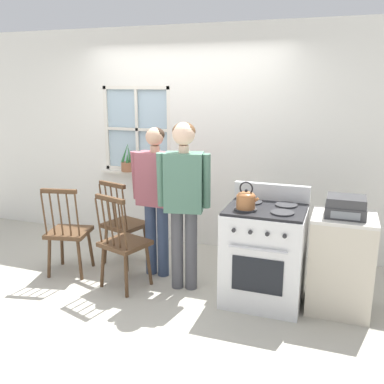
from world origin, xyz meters
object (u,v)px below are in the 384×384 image
at_px(chair_near_wall, 68,233).
at_px(kettle, 246,199).
at_px(side_counter, 341,263).
at_px(person_elderly_left, 156,189).
at_px(potted_plant, 127,164).
at_px(chair_center_cluster, 123,244).
at_px(chair_by_window, 124,225).
at_px(stove, 264,254).
at_px(person_teen_center, 184,190).
at_px(stereo, 346,207).

xyz_separation_m(chair_near_wall, kettle, (1.94, -0.03, 0.56)).
bearing_deg(side_counter, person_elderly_left, 176.23).
xyz_separation_m(potted_plant, side_counter, (2.70, -1.07, -0.56)).
xyz_separation_m(chair_near_wall, chair_center_cluster, (0.72, -0.09, 0.00)).
bearing_deg(chair_by_window, side_counter, -168.89).
relative_size(chair_by_window, side_counter, 1.10).
bearing_deg(kettle, chair_by_window, 162.88).
relative_size(chair_by_window, kettle, 4.00).
height_order(person_elderly_left, side_counter, person_elderly_left).
bearing_deg(stove, potted_plant, 150.65).
xyz_separation_m(person_teen_center, stereo, (1.48, 0.06, -0.04)).
distance_m(person_elderly_left, kettle, 1.08).
bearing_deg(chair_by_window, stove, -173.60).
height_order(chair_by_window, potted_plant, potted_plant).
distance_m(chair_center_cluster, side_counter, 2.08).
distance_m(person_elderly_left, side_counter, 1.94).
distance_m(chair_near_wall, person_teen_center, 1.43).
xyz_separation_m(person_elderly_left, kettle, (1.03, -0.32, 0.07)).
height_order(chair_near_wall, person_teen_center, person_teen_center).
bearing_deg(side_counter, stereo, -90.00).
xyz_separation_m(kettle, stereo, (0.84, 0.17, -0.04)).
height_order(chair_by_window, person_elderly_left, person_elderly_left).
bearing_deg(person_teen_center, chair_center_cluster, -174.07).
distance_m(chair_by_window, side_counter, 2.36).
relative_size(chair_near_wall, side_counter, 1.10).
xyz_separation_m(stove, potted_plant, (-2.02, 1.14, 0.53)).
height_order(chair_by_window, stove, stove).
relative_size(stove, potted_plant, 2.89).
relative_size(chair_center_cluster, side_counter, 1.10).
xyz_separation_m(kettle, potted_plant, (-1.86, 1.27, -0.02)).
bearing_deg(chair_center_cluster, stereo, -155.53).
relative_size(chair_by_window, stereo, 2.90).
distance_m(chair_by_window, chair_center_cluster, 0.60).
relative_size(kettle, stereo, 0.73).
bearing_deg(stereo, potted_plant, 157.94).
bearing_deg(potted_plant, stereo, -22.06).
bearing_deg(person_elderly_left, person_teen_center, -24.12).
bearing_deg(chair_near_wall, person_elderly_left, -174.48).
xyz_separation_m(chair_by_window, potted_plant, (-0.36, 0.81, 0.55)).
height_order(chair_by_window, stereo, stereo).
xyz_separation_m(person_elderly_left, stove, (1.19, -0.19, -0.48)).
bearing_deg(person_teen_center, potted_plant, 125.35).
bearing_deg(kettle, person_teen_center, 169.73).
bearing_deg(kettle, side_counter, 12.90).
distance_m(potted_plant, stereo, 2.92).
distance_m(chair_center_cluster, person_teen_center, 0.84).
bearing_deg(person_teen_center, stove, -10.16).
bearing_deg(chair_center_cluster, kettle, -159.01).
distance_m(chair_center_cluster, potted_plant, 1.58).
relative_size(chair_by_window, person_elderly_left, 0.62).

